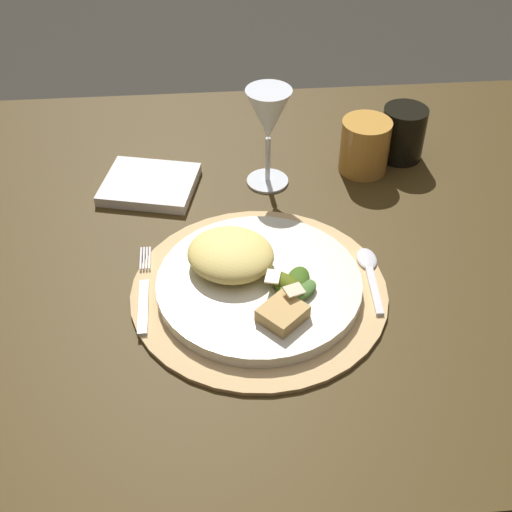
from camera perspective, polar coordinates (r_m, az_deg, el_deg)
name	(u,v)px	position (r m, az deg, el deg)	size (l,w,h in m)	color
ground_plane	(264,492)	(1.54, 0.64, -19.48)	(6.00, 6.00, 0.00)	#302D25
dining_table	(266,308)	(1.07, 0.87, -4.42)	(1.16, 0.88, 0.73)	#3C2D11
placemat	(259,291)	(0.88, 0.27, -2.97)	(0.34, 0.34, 0.01)	tan
dinner_plate	(259,284)	(0.87, 0.28, -2.43)	(0.27, 0.27, 0.02)	silver
pasta_serving	(231,254)	(0.88, -2.19, 0.14)	(0.11, 0.12, 0.04)	#EBCF6A
salad_greens	(291,286)	(0.85, 3.03, -2.58)	(0.08, 0.08, 0.03)	#497330
bread_piece	(279,314)	(0.81, 1.98, -4.94)	(0.05, 0.05, 0.02)	tan
fork	(144,293)	(0.88, -9.54, -3.12)	(0.02, 0.16, 0.00)	silver
spoon	(369,268)	(0.92, 9.62, -1.04)	(0.03, 0.13, 0.01)	silver
napkin	(150,184)	(1.07, -9.05, 6.06)	(0.14, 0.12, 0.02)	white
wine_glass	(268,118)	(1.02, 1.06, 11.65)	(0.07, 0.07, 0.16)	silver
amber_tumbler	(365,146)	(1.10, 9.25, 9.24)	(0.08, 0.08, 0.09)	gold
dark_tumbler	(403,133)	(1.14, 12.41, 10.18)	(0.07, 0.07, 0.09)	black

